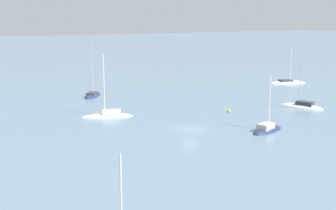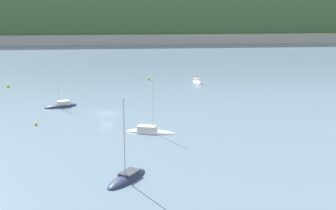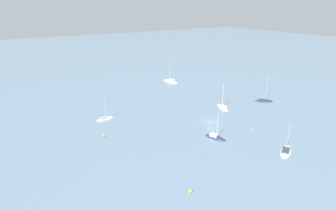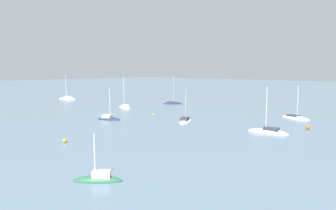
# 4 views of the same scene
# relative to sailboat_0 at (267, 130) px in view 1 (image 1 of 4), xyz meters

# --- Properties ---
(ground_plane) EXTENTS (600.00, 600.00, 0.00)m
(ground_plane) POSITION_rel_sailboat_0_xyz_m (9.21, -6.03, -0.13)
(ground_plane) COLOR slate
(sailboat_0) EXTENTS (7.00, 4.64, 8.77)m
(sailboat_0) POSITION_rel_sailboat_0_xyz_m (0.00, 0.00, 0.00)
(sailboat_0) COLOR #232D4C
(sailboat_0) RESTS_ON ground_plane
(sailboat_4) EXTENTS (5.97, 8.27, 8.61)m
(sailboat_4) POSITION_rel_sailboat_0_xyz_m (-16.33, -10.82, -0.02)
(sailboat_4) COLOR white
(sailboat_4) RESTS_ON ground_plane
(sailboat_5) EXTENTS (8.54, 4.61, 10.64)m
(sailboat_5) POSITION_rel_sailboat_0_xyz_m (17.03, -19.11, 0.02)
(sailboat_5) COLOR silver
(sailboat_5) RESTS_ON ground_plane
(sailboat_6) EXTENTS (6.14, 7.52, 11.08)m
(sailboat_6) POSITION_rel_sailboat_0_xyz_m (13.35, -38.66, -0.04)
(sailboat_6) COLOR #232D4C
(sailboat_6) RESTS_ON ground_plane
(sailboat_8) EXTENTS (8.94, 5.15, 9.16)m
(sailboat_8) POSITION_rel_sailboat_0_xyz_m (-33.87, -34.67, -0.06)
(sailboat_8) COLOR white
(sailboat_8) RESTS_ON ground_plane
(mooring_buoy_2) EXTENTS (0.52, 0.52, 0.52)m
(mooring_buoy_2) POSITION_rel_sailboat_0_xyz_m (-2.46, -13.26, 0.13)
(mooring_buoy_2) COLOR yellow
(mooring_buoy_2) RESTS_ON ground_plane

